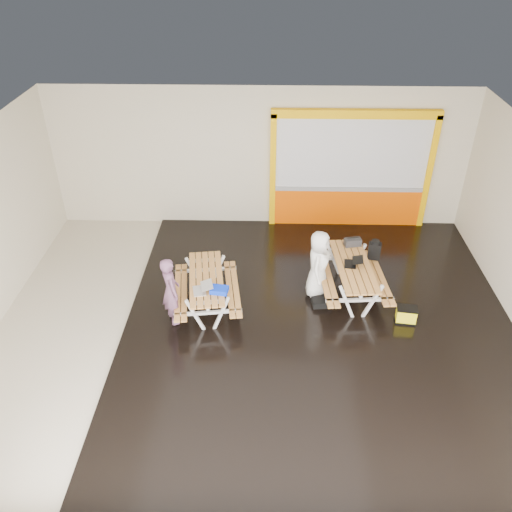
{
  "coord_description": "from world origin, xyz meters",
  "views": [
    {
      "loc": [
        0.22,
        -7.8,
        6.73
      ],
      "look_at": [
        0.0,
        0.9,
        1.0
      ],
      "focal_mm": 36.84,
      "sensor_mm": 36.0,
      "label": 1
    }
  ],
  "objects_px": {
    "person_right": "(318,264)",
    "backpack": "(374,250)",
    "picnic_table_right": "(353,272)",
    "laptop_left": "(202,289)",
    "laptop_right": "(353,262)",
    "toolbox": "(353,242)",
    "fluke_bag": "(406,315)",
    "person_left": "(171,291)",
    "dark_case": "(322,302)",
    "picnic_table_left": "(207,285)",
    "blue_pouch": "(219,290)"
  },
  "relations": [
    {
      "from": "person_right",
      "to": "backpack",
      "type": "xyz_separation_m",
      "value": [
        1.25,
        0.72,
        -0.1
      ]
    },
    {
      "from": "picnic_table_left",
      "to": "dark_case",
      "type": "bearing_deg",
      "value": 2.1
    },
    {
      "from": "backpack",
      "to": "person_right",
      "type": "bearing_deg",
      "value": -149.96
    },
    {
      "from": "person_right",
      "to": "laptop_right",
      "type": "distance_m",
      "value": 0.7
    },
    {
      "from": "person_left",
      "to": "blue_pouch",
      "type": "height_order",
      "value": "person_left"
    },
    {
      "from": "toolbox",
      "to": "fluke_bag",
      "type": "bearing_deg",
      "value": -61.04
    },
    {
      "from": "person_left",
      "to": "person_right",
      "type": "height_order",
      "value": "person_right"
    },
    {
      "from": "laptop_left",
      "to": "dark_case",
      "type": "distance_m",
      "value": 2.48
    },
    {
      "from": "picnic_table_left",
      "to": "blue_pouch",
      "type": "height_order",
      "value": "blue_pouch"
    },
    {
      "from": "laptop_left",
      "to": "blue_pouch",
      "type": "height_order",
      "value": "laptop_left"
    },
    {
      "from": "person_left",
      "to": "laptop_right",
      "type": "xyz_separation_m",
      "value": [
        3.53,
        0.96,
        0.05
      ]
    },
    {
      "from": "person_left",
      "to": "fluke_bag",
      "type": "xyz_separation_m",
      "value": [
        4.5,
        0.09,
        -0.57
      ]
    },
    {
      "from": "person_left",
      "to": "laptop_right",
      "type": "height_order",
      "value": "person_left"
    },
    {
      "from": "picnic_table_left",
      "to": "picnic_table_right",
      "type": "height_order",
      "value": "picnic_table_right"
    },
    {
      "from": "picnic_table_left",
      "to": "picnic_table_right",
      "type": "distance_m",
      "value": 2.97
    },
    {
      "from": "picnic_table_left",
      "to": "laptop_left",
      "type": "distance_m",
      "value": 0.49
    },
    {
      "from": "person_left",
      "to": "fluke_bag",
      "type": "height_order",
      "value": "person_left"
    },
    {
      "from": "picnic_table_left",
      "to": "person_right",
      "type": "distance_m",
      "value": 2.27
    },
    {
      "from": "picnic_table_right",
      "to": "person_left",
      "type": "height_order",
      "value": "person_left"
    },
    {
      "from": "blue_pouch",
      "to": "backpack",
      "type": "relative_size",
      "value": 0.74
    },
    {
      "from": "laptop_right",
      "to": "blue_pouch",
      "type": "distance_m",
      "value": 2.78
    },
    {
      "from": "laptop_right",
      "to": "backpack",
      "type": "bearing_deg",
      "value": 50.3
    },
    {
      "from": "picnic_table_right",
      "to": "blue_pouch",
      "type": "xyz_separation_m",
      "value": [
        -2.63,
        -0.93,
        0.2
      ]
    },
    {
      "from": "picnic_table_left",
      "to": "backpack",
      "type": "xyz_separation_m",
      "value": [
        3.47,
        1.15,
        0.14
      ]
    },
    {
      "from": "backpack",
      "to": "dark_case",
      "type": "height_order",
      "value": "backpack"
    },
    {
      "from": "toolbox",
      "to": "laptop_left",
      "type": "bearing_deg",
      "value": -151.47
    },
    {
      "from": "laptop_left",
      "to": "fluke_bag",
      "type": "height_order",
      "value": "laptop_left"
    },
    {
      "from": "backpack",
      "to": "fluke_bag",
      "type": "height_order",
      "value": "backpack"
    },
    {
      "from": "blue_pouch",
      "to": "fluke_bag",
      "type": "distance_m",
      "value": 3.64
    },
    {
      "from": "picnic_table_left",
      "to": "backpack",
      "type": "bearing_deg",
      "value": 18.32
    },
    {
      "from": "picnic_table_left",
      "to": "fluke_bag",
      "type": "bearing_deg",
      "value": -5.84
    },
    {
      "from": "person_right",
      "to": "blue_pouch",
      "type": "height_order",
      "value": "person_right"
    },
    {
      "from": "laptop_left",
      "to": "toolbox",
      "type": "xyz_separation_m",
      "value": [
        3.03,
        1.65,
        0.06
      ]
    },
    {
      "from": "person_right",
      "to": "laptop_right",
      "type": "xyz_separation_m",
      "value": [
        0.69,
        0.05,
        0.01
      ]
    },
    {
      "from": "picnic_table_left",
      "to": "laptop_right",
      "type": "relative_size",
      "value": 5.08
    },
    {
      "from": "person_left",
      "to": "backpack",
      "type": "relative_size",
      "value": 3.18
    },
    {
      "from": "dark_case",
      "to": "blue_pouch",
      "type": "bearing_deg",
      "value": -164.83
    },
    {
      "from": "dark_case",
      "to": "fluke_bag",
      "type": "bearing_deg",
      "value": -16.94
    },
    {
      "from": "picnic_table_left",
      "to": "dark_case",
      "type": "xyz_separation_m",
      "value": [
        2.31,
        0.08,
        -0.45
      ]
    },
    {
      "from": "person_right",
      "to": "fluke_bag",
      "type": "relative_size",
      "value": 3.44
    },
    {
      "from": "person_left",
      "to": "dark_case",
      "type": "distance_m",
      "value": 3.04
    },
    {
      "from": "person_right",
      "to": "fluke_bag",
      "type": "bearing_deg",
      "value": -102.21
    },
    {
      "from": "laptop_left",
      "to": "laptop_right",
      "type": "xyz_separation_m",
      "value": [
        2.94,
        0.92,
        0.03
      ]
    },
    {
      "from": "picnic_table_right",
      "to": "backpack",
      "type": "distance_m",
      "value": 0.87
    },
    {
      "from": "laptop_left",
      "to": "backpack",
      "type": "relative_size",
      "value": 0.97
    },
    {
      "from": "person_right",
      "to": "toolbox",
      "type": "distance_m",
      "value": 1.11
    },
    {
      "from": "person_left",
      "to": "backpack",
      "type": "height_order",
      "value": "person_left"
    },
    {
      "from": "backpack",
      "to": "laptop_right",
      "type": "bearing_deg",
      "value": -129.7
    },
    {
      "from": "backpack",
      "to": "fluke_bag",
      "type": "distance_m",
      "value": 1.68
    },
    {
      "from": "fluke_bag",
      "to": "blue_pouch",
      "type": "bearing_deg",
      "value": -179.02
    }
  ]
}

